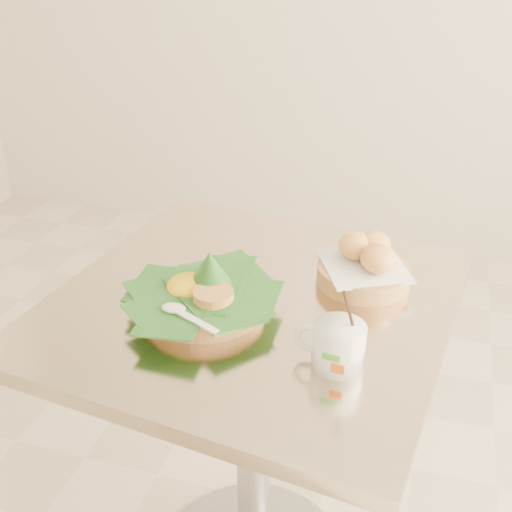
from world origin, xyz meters
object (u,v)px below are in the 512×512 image
(cafe_table, at_px, (253,391))
(rice_basket, at_px, (204,292))
(bread_basket, at_px, (365,264))
(coffee_mug, at_px, (337,344))

(cafe_table, distance_m, rice_basket, 0.27)
(cafe_table, height_order, bread_basket, bread_basket)
(bread_basket, xyz_separation_m, coffee_mug, (-0.01, -0.27, 0.00))
(rice_basket, distance_m, coffee_mug, 0.27)
(cafe_table, distance_m, bread_basket, 0.34)
(bread_basket, bearing_deg, cafe_table, -147.35)
(coffee_mug, bearing_deg, cafe_table, 140.96)
(bread_basket, height_order, coffee_mug, coffee_mug)
(coffee_mug, bearing_deg, rice_basket, 160.92)
(cafe_table, height_order, coffee_mug, coffee_mug)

